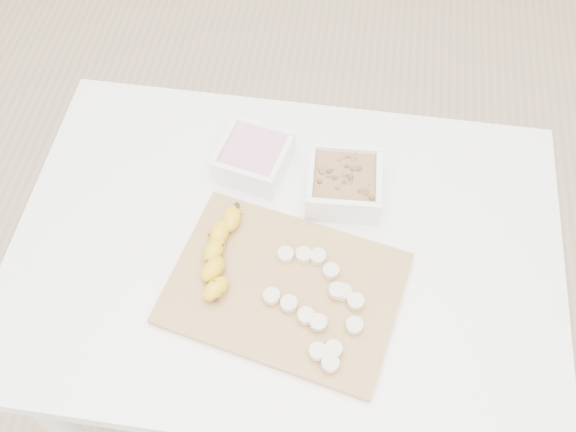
# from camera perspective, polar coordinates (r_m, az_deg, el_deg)

# --- Properties ---
(ground) EXTENTS (3.50, 3.50, 0.00)m
(ground) POSITION_cam_1_polar(r_m,az_deg,el_deg) (1.86, -0.14, -14.16)
(ground) COLOR #C6AD89
(ground) RESTS_ON ground
(table) EXTENTS (1.00, 0.70, 0.75)m
(table) POSITION_cam_1_polar(r_m,az_deg,el_deg) (1.25, -0.20, -4.94)
(table) COLOR white
(table) RESTS_ON ground
(bowl_yogurt) EXTENTS (0.15, 0.15, 0.06)m
(bowl_yogurt) POSITION_cam_1_polar(r_m,az_deg,el_deg) (1.24, -3.11, 5.27)
(bowl_yogurt) COLOR white
(bowl_yogurt) RESTS_ON table
(bowl_granola) EXTENTS (0.14, 0.14, 0.06)m
(bowl_granola) POSITION_cam_1_polar(r_m,az_deg,el_deg) (1.21, 4.98, 2.90)
(bowl_granola) COLOR white
(bowl_granola) RESTS_ON table
(cutting_board) EXTENTS (0.44, 0.35, 0.01)m
(cutting_board) POSITION_cam_1_polar(r_m,az_deg,el_deg) (1.12, -0.29, -6.43)
(cutting_board) COLOR #B38C48
(cutting_board) RESTS_ON table
(banana) EXTENTS (0.09, 0.19, 0.03)m
(banana) POSITION_cam_1_polar(r_m,az_deg,el_deg) (1.13, -6.06, -3.40)
(banana) COLOR gold
(banana) RESTS_ON cutting_board
(banana_slices) EXTENTS (0.17, 0.22, 0.02)m
(banana_slices) POSITION_cam_1_polar(r_m,az_deg,el_deg) (1.09, 2.81, -7.66)
(banana_slices) COLOR beige
(banana_slices) RESTS_ON cutting_board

